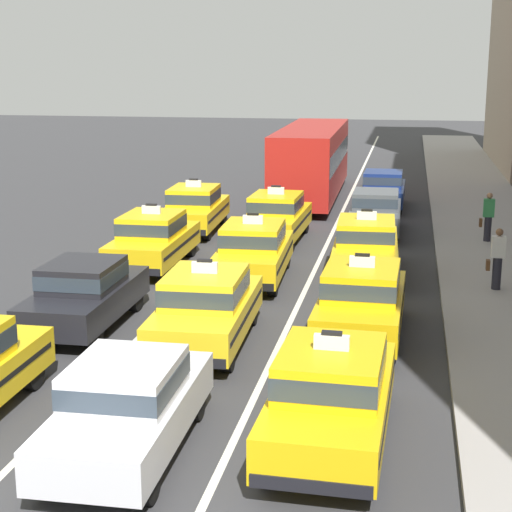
{
  "coord_description": "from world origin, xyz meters",
  "views": [
    {
      "loc": [
        4.25,
        -9.85,
        6.08
      ],
      "look_at": [
        0.55,
        10.06,
        1.3
      ],
      "focal_mm": 58.06,
      "sensor_mm": 36.0,
      "label": 1
    }
  ],
  "objects_px": {
    "taxi_right_second": "(361,300)",
    "taxi_left_fourth": "(195,208)",
    "taxi_center_fourth": "(276,216)",
    "bus_center_fifth": "(312,158)",
    "sedan_right_fifth": "(383,188)",
    "taxi_right_third": "(366,245)",
    "taxi_left_third": "(153,239)",
    "taxi_center_second": "(206,306)",
    "taxi_right_nearest": "(331,393)",
    "sedan_center_nearest": "(128,404)",
    "pedestrian_trailing": "(497,259)",
    "taxi_center_third": "(253,250)",
    "pedestrian_mid_block": "(488,217)",
    "sedan_right_fourth": "(375,211)",
    "sedan_left_second": "(85,292)"
  },
  "relations": [
    {
      "from": "taxi_right_second",
      "to": "taxi_left_fourth",
      "type": "bearing_deg",
      "value": 121.65
    },
    {
      "from": "taxi_left_fourth",
      "to": "pedestrian_mid_block",
      "type": "height_order",
      "value": "taxi_left_fourth"
    },
    {
      "from": "pedestrian_mid_block",
      "to": "sedan_right_fifth",
      "type": "bearing_deg",
      "value": 119.26
    },
    {
      "from": "sedan_center_nearest",
      "to": "taxi_right_nearest",
      "type": "bearing_deg",
      "value": 16.71
    },
    {
      "from": "taxi_right_third",
      "to": "pedestrian_trailing",
      "type": "xyz_separation_m",
      "value": [
        3.54,
        -1.46,
        0.1
      ]
    },
    {
      "from": "taxi_right_third",
      "to": "sedan_right_fifth",
      "type": "height_order",
      "value": "taxi_right_third"
    },
    {
      "from": "taxi_center_third",
      "to": "sedan_right_fifth",
      "type": "bearing_deg",
      "value": 75.86
    },
    {
      "from": "sedan_left_second",
      "to": "taxi_center_second",
      "type": "bearing_deg",
      "value": -12.79
    },
    {
      "from": "taxi_right_nearest",
      "to": "taxi_left_fourth",
      "type": "bearing_deg",
      "value": 111.83
    },
    {
      "from": "taxi_center_second",
      "to": "taxi_center_fourth",
      "type": "height_order",
      "value": "same"
    },
    {
      "from": "sedan_center_nearest",
      "to": "taxi_right_second",
      "type": "distance_m",
      "value": 7.19
    },
    {
      "from": "sedan_right_fourth",
      "to": "pedestrian_trailing",
      "type": "xyz_separation_m",
      "value": [
        3.52,
        -7.38,
        0.13
      ]
    },
    {
      "from": "pedestrian_mid_block",
      "to": "taxi_right_second",
      "type": "bearing_deg",
      "value": -109.12
    },
    {
      "from": "taxi_left_third",
      "to": "taxi_right_nearest",
      "type": "height_order",
      "value": "same"
    },
    {
      "from": "taxi_left_fourth",
      "to": "sedan_right_fourth",
      "type": "bearing_deg",
      "value": 6.14
    },
    {
      "from": "sedan_left_second",
      "to": "taxi_center_second",
      "type": "height_order",
      "value": "taxi_center_second"
    },
    {
      "from": "sedan_left_second",
      "to": "taxi_right_second",
      "type": "relative_size",
      "value": 0.94
    },
    {
      "from": "taxi_right_second",
      "to": "taxi_right_third",
      "type": "bearing_deg",
      "value": 92.15
    },
    {
      "from": "bus_center_fifth",
      "to": "pedestrian_mid_block",
      "type": "distance_m",
      "value": 11.21
    },
    {
      "from": "taxi_left_third",
      "to": "taxi_right_nearest",
      "type": "bearing_deg",
      "value": -59.56
    },
    {
      "from": "bus_center_fifth",
      "to": "taxi_right_nearest",
      "type": "relative_size",
      "value": 2.44
    },
    {
      "from": "taxi_left_fourth",
      "to": "taxi_left_third",
      "type": "bearing_deg",
      "value": -88.51
    },
    {
      "from": "taxi_right_second",
      "to": "pedestrian_mid_block",
      "type": "xyz_separation_m",
      "value": [
        3.6,
        10.4,
        0.1
      ]
    },
    {
      "from": "sedan_right_fifth",
      "to": "taxi_right_second",
      "type": "bearing_deg",
      "value": -89.59
    },
    {
      "from": "taxi_left_third",
      "to": "taxi_center_fourth",
      "type": "distance_m",
      "value": 5.31
    },
    {
      "from": "sedan_center_nearest",
      "to": "taxi_center_fourth",
      "type": "distance_m",
      "value": 16.17
    },
    {
      "from": "bus_center_fifth",
      "to": "sedan_right_fifth",
      "type": "bearing_deg",
      "value": -32.17
    },
    {
      "from": "pedestrian_mid_block",
      "to": "sedan_center_nearest",
      "type": "bearing_deg",
      "value": -112.2
    },
    {
      "from": "sedan_center_nearest",
      "to": "bus_center_fifth",
      "type": "bearing_deg",
      "value": 90.31
    },
    {
      "from": "sedan_right_fourth",
      "to": "sedan_right_fifth",
      "type": "relative_size",
      "value": 1.0
    },
    {
      "from": "taxi_center_second",
      "to": "taxi_right_nearest",
      "type": "distance_m",
      "value": 5.35
    },
    {
      "from": "taxi_center_second",
      "to": "taxi_right_second",
      "type": "height_order",
      "value": "same"
    },
    {
      "from": "taxi_left_fourth",
      "to": "taxi_center_fourth",
      "type": "xyz_separation_m",
      "value": [
        3.2,
        -1.11,
        0.0
      ]
    },
    {
      "from": "taxi_left_fourth",
      "to": "bus_center_fifth",
      "type": "relative_size",
      "value": 0.41
    },
    {
      "from": "taxi_center_fourth",
      "to": "pedestrian_trailing",
      "type": "bearing_deg",
      "value": -39.22
    },
    {
      "from": "taxi_left_fourth",
      "to": "taxi_center_fourth",
      "type": "relative_size",
      "value": 1.01
    },
    {
      "from": "taxi_left_third",
      "to": "taxi_right_second",
      "type": "distance_m",
      "value": 8.51
    },
    {
      "from": "sedan_center_nearest",
      "to": "pedestrian_trailing",
      "type": "height_order",
      "value": "pedestrian_trailing"
    },
    {
      "from": "sedan_center_nearest",
      "to": "taxi_right_second",
      "type": "relative_size",
      "value": 0.94
    },
    {
      "from": "taxi_center_third",
      "to": "bus_center_fifth",
      "type": "relative_size",
      "value": 0.41
    },
    {
      "from": "taxi_left_fourth",
      "to": "taxi_right_third",
      "type": "bearing_deg",
      "value": -38.85
    },
    {
      "from": "taxi_left_fourth",
      "to": "taxi_center_third",
      "type": "height_order",
      "value": "same"
    },
    {
      "from": "bus_center_fifth",
      "to": "taxi_right_third",
      "type": "xyz_separation_m",
      "value": [
        3.18,
        -13.46,
        -0.94
      ]
    },
    {
      "from": "sedan_left_second",
      "to": "taxi_center_third",
      "type": "distance_m",
      "value": 5.77
    },
    {
      "from": "taxi_center_second",
      "to": "taxi_right_nearest",
      "type": "relative_size",
      "value": 1.0
    },
    {
      "from": "taxi_left_third",
      "to": "taxi_right_second",
      "type": "height_order",
      "value": "same"
    },
    {
      "from": "taxi_left_third",
      "to": "taxi_left_fourth",
      "type": "relative_size",
      "value": 0.99
    },
    {
      "from": "taxi_center_second",
      "to": "taxi_right_third",
      "type": "height_order",
      "value": "same"
    },
    {
      "from": "pedestrian_mid_block",
      "to": "pedestrian_trailing",
      "type": "xyz_separation_m",
      "value": [
        -0.28,
        -6.21,
        0.0
      ]
    },
    {
      "from": "taxi_center_second",
      "to": "taxi_center_third",
      "type": "height_order",
      "value": "same"
    }
  ]
}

